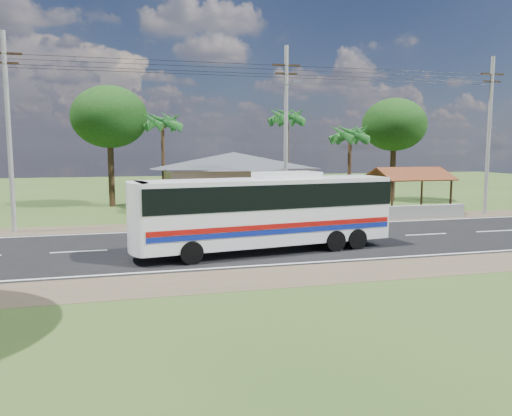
% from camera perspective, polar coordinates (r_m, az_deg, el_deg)
% --- Properties ---
extents(ground, '(120.00, 120.00, 0.00)m').
position_cam_1_polar(ground, '(25.12, 1.37, -3.97)').
color(ground, '#2D4819').
rests_on(ground, ground).
extents(road, '(120.00, 16.00, 0.03)m').
position_cam_1_polar(road, '(25.12, 1.37, -3.95)').
color(road, black).
rests_on(road, ground).
extents(house, '(12.40, 10.00, 5.00)m').
position_cam_1_polar(house, '(37.59, -2.56, 3.73)').
color(house, tan).
rests_on(house, ground).
extents(waiting_shed, '(5.20, 4.48, 3.35)m').
position_cam_1_polar(waiting_shed, '(37.84, 17.04, 3.58)').
color(waiting_shed, '#3D2B16').
rests_on(waiting_shed, ground).
extents(concrete_barrier, '(7.00, 0.30, 0.90)m').
position_cam_1_polar(concrete_barrier, '(35.07, 17.98, -0.44)').
color(concrete_barrier, '#9E9E99').
rests_on(concrete_barrier, ground).
extents(utility_poles, '(32.80, 2.22, 11.00)m').
position_cam_1_polar(utility_poles, '(31.66, 2.87, 8.78)').
color(utility_poles, '#9E9E99').
rests_on(utility_poles, ground).
extents(palm_near, '(2.80, 2.80, 6.70)m').
position_cam_1_polar(palm_near, '(38.35, 10.71, 8.26)').
color(palm_near, '#47301E').
rests_on(palm_near, ground).
extents(palm_mid, '(2.80, 2.80, 8.20)m').
position_cam_1_polar(palm_mid, '(41.31, 3.59, 10.28)').
color(palm_mid, '#47301E').
rests_on(palm_mid, ground).
extents(palm_far, '(2.80, 2.80, 7.70)m').
position_cam_1_polar(palm_far, '(39.87, -10.65, 9.60)').
color(palm_far, '#47301E').
rests_on(palm_far, ground).
extents(tree_behind_house, '(6.00, 6.00, 9.61)m').
position_cam_1_polar(tree_behind_house, '(41.81, -16.41, 9.92)').
color(tree_behind_house, '#47301E').
rests_on(tree_behind_house, ground).
extents(tree_behind_shed, '(5.60, 5.60, 9.02)m').
position_cam_1_polar(tree_behind_shed, '(45.81, 15.52, 9.12)').
color(tree_behind_shed, '#47301E').
rests_on(tree_behind_shed, ground).
extents(coach_bus, '(11.95, 4.08, 3.64)m').
position_cam_1_polar(coach_bus, '(22.68, 1.32, 0.17)').
color(coach_bus, white).
rests_on(coach_bus, ground).
extents(motorcycle, '(1.63, 0.57, 0.85)m').
position_cam_1_polar(motorcycle, '(32.66, 0.14, -0.66)').
color(motorcycle, black).
rests_on(motorcycle, ground).
extents(person, '(0.74, 0.59, 1.77)m').
position_cam_1_polar(person, '(34.47, 14.31, 0.29)').
color(person, navy).
rests_on(person, ground).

